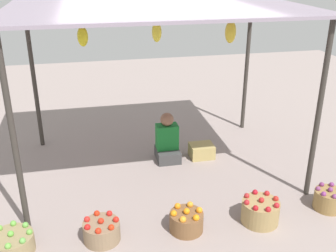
# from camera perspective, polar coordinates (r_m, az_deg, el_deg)

# --- Properties ---
(ground_plane) EXTENTS (14.00, 14.00, 0.00)m
(ground_plane) POSITION_cam_1_polar(r_m,az_deg,el_deg) (6.26, -1.24, -5.73)
(ground_plane) COLOR gray
(market_stall_structure) EXTENTS (3.97, 2.66, 2.41)m
(market_stall_structure) POSITION_cam_1_polar(r_m,az_deg,el_deg) (5.54, -1.39, 15.20)
(market_stall_structure) COLOR #38332D
(market_stall_structure) RESTS_ON ground
(vendor_person) EXTENTS (0.36, 0.44, 0.78)m
(vendor_person) POSITION_cam_1_polar(r_m,az_deg,el_deg) (6.35, -0.10, -2.27)
(vendor_person) COLOR #3C3C3C
(vendor_person) RESTS_ON ground
(basket_green_apples) EXTENTS (0.47, 0.47, 0.27)m
(basket_green_apples) POSITION_cam_1_polar(r_m,az_deg,el_deg) (4.89, -21.27, -15.26)
(basket_green_apples) COLOR #958259
(basket_green_apples) RESTS_ON ground
(basket_red_tomatoes) EXTENTS (0.42, 0.42, 0.29)m
(basket_red_tomatoes) POSITION_cam_1_polar(r_m,az_deg,el_deg) (4.79, -9.43, -14.48)
(basket_red_tomatoes) COLOR #8B7154
(basket_red_tomatoes) RESTS_ON ground
(basket_oranges) EXTENTS (0.40, 0.40, 0.30)m
(basket_oranges) POSITION_cam_1_polar(r_m,az_deg,el_deg) (4.87, 2.63, -13.34)
(basket_oranges) COLOR brown
(basket_oranges) RESTS_ON ground
(basket_red_apples) EXTENTS (0.46, 0.46, 0.34)m
(basket_red_apples) POSITION_cam_1_polar(r_m,az_deg,el_deg) (5.12, 12.99, -11.73)
(basket_red_apples) COLOR #9F8452
(basket_red_apples) RESTS_ON ground
(basket_purple_onions) EXTENTS (0.37, 0.37, 0.31)m
(basket_purple_onions) POSITION_cam_1_polar(r_m,az_deg,el_deg) (5.63, 21.89, -9.64)
(basket_purple_onions) COLOR olive
(basket_purple_onions) RESTS_ON ground
(wooden_crate_near_vendor) EXTENTS (0.38, 0.31, 0.22)m
(wooden_crate_near_vendor) POSITION_cam_1_polar(r_m,az_deg,el_deg) (6.52, 4.80, -3.53)
(wooden_crate_near_vendor) COLOR tan
(wooden_crate_near_vendor) RESTS_ON ground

